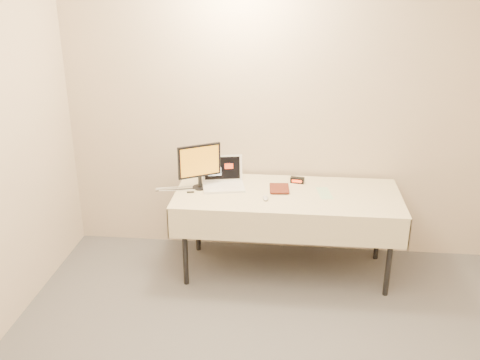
# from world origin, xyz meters

# --- Properties ---
(back_wall) EXTENTS (4.00, 0.10, 2.70)m
(back_wall) POSITION_xyz_m (0.00, 2.50, 1.35)
(back_wall) COLOR beige
(back_wall) RESTS_ON ground
(table) EXTENTS (1.86, 0.81, 0.74)m
(table) POSITION_xyz_m (0.00, 2.05, 0.68)
(table) COLOR black
(table) RESTS_ON ground
(laptop) EXTENTS (0.40, 0.35, 0.24)m
(laptop) POSITION_xyz_m (-0.55, 2.15, 0.80)
(laptop) COLOR white
(laptop) RESTS_ON table
(monitor) EXTENTS (0.33, 0.21, 0.38)m
(monitor) POSITION_xyz_m (-0.74, 2.08, 0.96)
(monitor) COLOR black
(monitor) RESTS_ON table
(book) EXTENTS (0.16, 0.03, 0.22)m
(book) POSITION_xyz_m (-0.15, 2.10, 0.85)
(book) COLOR maroon
(book) RESTS_ON table
(alarm_clock) EXTENTS (0.12, 0.07, 0.05)m
(alarm_clock) POSITION_xyz_m (0.08, 2.28, 0.76)
(alarm_clock) COLOR black
(alarm_clock) RESTS_ON table
(clicker) EXTENTS (0.05, 0.10, 0.02)m
(clicker) POSITION_xyz_m (-0.17, 1.90, 0.75)
(clicker) COLOR silver
(clicker) RESTS_ON table
(paper_form) EXTENTS (0.14, 0.27, 0.00)m
(paper_form) POSITION_xyz_m (0.30, 2.07, 0.74)
(paper_form) COLOR #B0DEB2
(paper_form) RESTS_ON table
(usb_dongle) EXTENTS (0.06, 0.03, 0.01)m
(usb_dongle) POSITION_xyz_m (-0.80, 1.97, 0.74)
(usb_dongle) COLOR black
(usb_dongle) RESTS_ON table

